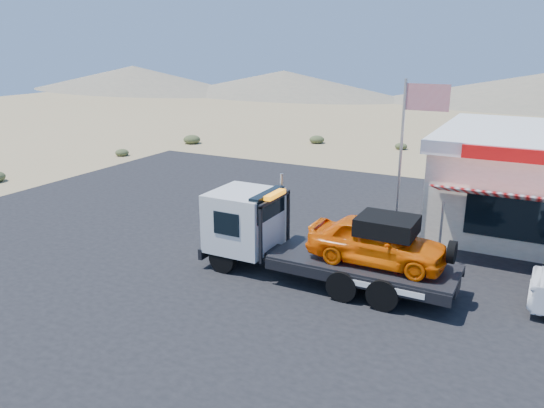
# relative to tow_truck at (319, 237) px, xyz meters

# --- Properties ---
(ground) EXTENTS (120.00, 120.00, 0.00)m
(ground) POSITION_rel_tow_truck_xyz_m (-3.37, -0.35, -1.42)
(ground) COLOR #9A8358
(ground) RESTS_ON ground
(asphalt_lot) EXTENTS (32.00, 24.00, 0.02)m
(asphalt_lot) POSITION_rel_tow_truck_xyz_m (-1.37, 2.65, -1.41)
(asphalt_lot) COLOR black
(asphalt_lot) RESTS_ON ground
(tow_truck) EXTENTS (7.90, 2.34, 2.64)m
(tow_truck) POSITION_rel_tow_truck_xyz_m (0.00, 0.00, 0.00)
(tow_truck) COLOR black
(tow_truck) RESTS_ON asphalt_lot
(flagpole) EXTENTS (1.55, 0.10, 6.00)m
(flagpole) POSITION_rel_tow_truck_xyz_m (1.57, 4.15, 2.34)
(flagpole) COLOR #99999E
(flagpole) RESTS_ON asphalt_lot
(desert_scrub) EXTENTS (21.84, 33.32, 0.68)m
(desert_scrub) POSITION_rel_tow_truck_xyz_m (-16.56, 8.86, -1.13)
(desert_scrub) COLOR #364223
(desert_scrub) RESTS_ON ground
(distant_hills) EXTENTS (126.00, 48.00, 4.20)m
(distant_hills) POSITION_rel_tow_truck_xyz_m (-13.14, 54.79, 0.46)
(distant_hills) COLOR #726B59
(distant_hills) RESTS_ON ground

